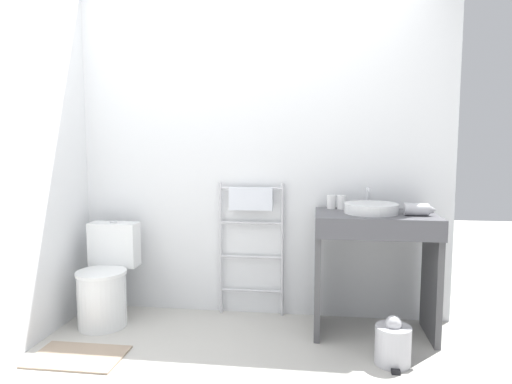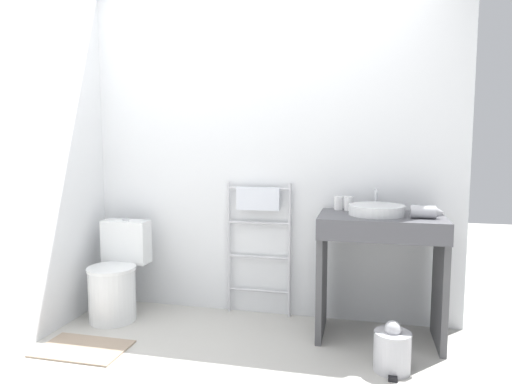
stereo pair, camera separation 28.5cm
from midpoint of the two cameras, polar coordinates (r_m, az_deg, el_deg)
name	(u,v)px [view 1 (the left image)]	position (r m, az deg, el deg)	size (l,w,h in m)	color
wall_back	(255,153)	(3.50, -2.45, 4.91)	(2.92, 0.12, 2.48)	silver
wall_side	(28,154)	(3.39, -28.78, 4.13)	(0.12, 1.93, 2.48)	silver
toilet	(106,283)	(3.60, -20.51, -10.61)	(0.36, 0.48, 0.73)	white
towel_radiator	(251,222)	(3.45, -3.01, -3.77)	(0.50, 0.06, 1.02)	silver
vanity_counter	(374,255)	(3.19, 12.12, -7.76)	(0.81, 0.52, 0.84)	#4C4C51
sink_basin	(371,208)	(3.15, 11.69, -1.98)	(0.36, 0.36, 0.07)	white
faucet	(368,195)	(3.33, 11.47, -0.44)	(0.02, 0.10, 0.15)	silver
cup_near_wall	(331,202)	(3.32, 7.00, -1.26)	(0.06, 0.06, 0.10)	white
cup_near_edge	(341,202)	(3.30, 8.23, -1.29)	(0.06, 0.06, 0.10)	white
hair_dryer	(418,209)	(3.12, 17.14, -2.10)	(0.20, 0.17, 0.08)	#B7B7BC
trash_bin	(393,344)	(2.93, 13.98, -17.97)	(0.21, 0.25, 0.30)	#B7B7BC
bath_mat	(78,357)	(3.22, -23.94, -18.36)	(0.56, 0.36, 0.01)	gray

